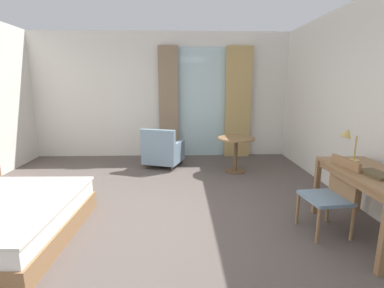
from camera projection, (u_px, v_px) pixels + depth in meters
name	position (u px, v px, depth m)	size (l,w,h in m)	color
ground	(145.00, 226.00, 3.55)	(6.53, 7.45, 0.10)	#564C47
wall_back	(161.00, 96.00, 6.63)	(6.13, 0.12, 2.86)	silver
balcony_glass_door	(203.00, 103.00, 6.62)	(1.17, 0.02, 2.52)	silver
curtain_panel_left	(169.00, 103.00, 6.49)	(0.45, 0.10, 2.54)	#897056
curtain_panel_right	(238.00, 103.00, 6.55)	(0.60, 0.10, 2.54)	tan
writing_desk	(373.00, 180.00, 3.05)	(0.64, 1.33, 0.77)	olive
desk_chair	(333.00, 192.00, 3.23)	(0.49, 0.52, 0.88)	gray
desk_lamp	(348.00, 137.00, 3.38)	(0.28, 0.14, 0.42)	tan
closed_book	(376.00, 174.00, 2.90)	(0.20, 0.33, 0.03)	brown
armchair_by_window	(163.00, 151.00, 5.85)	(0.89, 0.89, 0.82)	gray
round_cafe_table	(236.00, 146.00, 5.49)	(0.71, 0.71, 0.68)	olive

